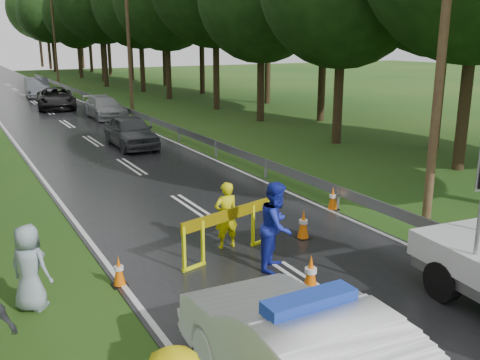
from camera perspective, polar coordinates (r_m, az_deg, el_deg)
ground at (r=10.99m, az=8.35°, el=-11.61°), size 160.00×160.00×0.00m
road at (r=38.54m, az=-19.77°, el=6.86°), size 7.00×140.00×0.02m
guardrail at (r=38.91m, az=-14.34°, el=8.14°), size 0.12×60.06×0.70m
utility_pole_near at (r=14.90m, az=20.94°, el=14.72°), size 1.40×0.24×10.00m
utility_pole_mid at (r=37.48m, az=-11.83°, el=14.97°), size 1.40×0.24×10.00m
utility_pole_far at (r=62.76m, az=-19.20°, el=14.38°), size 1.40×0.24×10.00m
barrier at (r=12.18m, az=-1.20°, el=-4.37°), size 2.65×0.78×1.13m
officer at (r=12.65m, az=-1.49°, el=-3.80°), size 0.61×0.41×1.63m
civilian at (r=11.53m, az=3.92°, el=-4.90°), size 1.20×1.18×1.95m
bystander_right at (r=10.60m, az=-21.54°, el=-8.69°), size 0.94×0.94×1.65m
queue_car_first at (r=25.01m, az=-11.58°, el=5.11°), size 1.77×4.27×1.44m
queue_car_second at (r=34.43m, az=-14.24°, el=7.49°), size 1.89×4.52×1.30m
queue_car_third at (r=39.87m, az=-19.04°, el=8.22°), size 3.13×5.58×1.47m
queue_car_fourth at (r=47.76m, az=-20.82°, el=9.17°), size 2.12×5.12×1.65m
cone_center at (r=10.70m, az=7.54°, el=-9.99°), size 0.39×0.39×0.82m
cone_far at (r=13.46m, az=6.77°, el=-4.77°), size 0.35×0.35×0.75m
cone_left_mid at (r=11.22m, az=-12.78°, el=-9.49°), size 0.31×0.31×0.65m
cone_right at (r=15.80m, az=9.86°, el=-1.98°), size 0.33×0.33×0.69m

